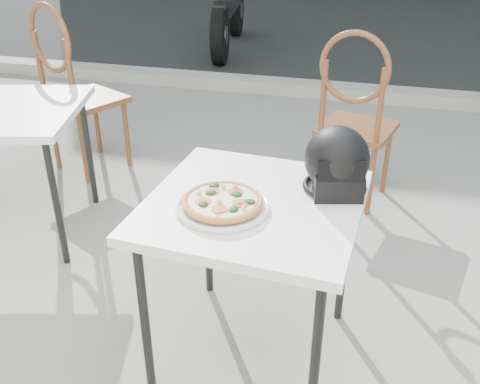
% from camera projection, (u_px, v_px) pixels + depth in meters
% --- Properties ---
extents(ground, '(80.00, 80.00, 0.00)m').
position_uv_depth(ground, '(270.00, 280.00, 2.70)').
color(ground, gray).
rests_on(ground, ground).
extents(street_asphalt, '(30.00, 8.00, 0.00)m').
position_uv_depth(street_asphalt, '(361.00, 20.00, 8.64)').
color(street_asphalt, black).
rests_on(street_asphalt, ground).
extents(curb, '(30.00, 0.25, 0.12)m').
position_uv_depth(curb, '(334.00, 91.00, 5.22)').
color(curb, '#99958F').
rests_on(curb, ground).
extents(cafe_table_main, '(0.81, 0.81, 0.73)m').
position_uv_depth(cafe_table_main, '(254.00, 216.00, 1.97)').
color(cafe_table_main, white).
rests_on(cafe_table_main, ground).
extents(plate, '(0.35, 0.35, 0.02)m').
position_uv_depth(plate, '(223.00, 207.00, 1.88)').
color(plate, white).
rests_on(plate, cafe_table_main).
extents(pizza, '(0.37, 0.37, 0.04)m').
position_uv_depth(pizza, '(223.00, 201.00, 1.87)').
color(pizza, '#C58448').
rests_on(pizza, plate).
extents(helmet, '(0.29, 0.30, 0.25)m').
position_uv_depth(helmet, '(337.00, 163.00, 1.96)').
color(helmet, black).
rests_on(helmet, cafe_table_main).
extents(cafe_chair_main, '(0.51, 0.51, 1.09)m').
position_uv_depth(cafe_chair_main, '(355.00, 111.00, 3.12)').
color(cafe_chair_main, brown).
rests_on(cafe_chair_main, ground).
extents(cafe_table_side, '(0.96, 0.96, 0.74)m').
position_uv_depth(cafe_table_side, '(3.00, 120.00, 2.79)').
color(cafe_table_side, white).
rests_on(cafe_table_side, ground).
extents(cafe_chair_side, '(0.59, 0.59, 1.16)m').
position_uv_depth(cafe_chair_side, '(72.00, 82.00, 3.50)').
color(cafe_chair_side, brown).
rests_on(cafe_chair_side, ground).
extents(motorcycle, '(0.60, 2.23, 1.11)m').
position_uv_depth(motorcycle, '(229.00, 9.00, 6.76)').
color(motorcycle, black).
rests_on(motorcycle, street_asphalt).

